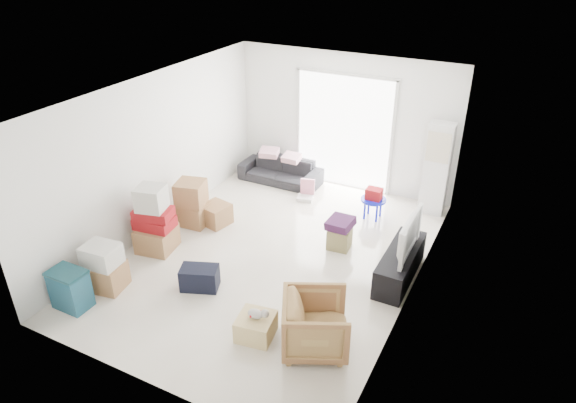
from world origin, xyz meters
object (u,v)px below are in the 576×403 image
Objects in this scene: armchair at (316,322)px; wood_crate at (256,326)px; sofa at (280,167)px; storage_bins at (70,289)px; ac_tower at (437,169)px; tv_console at (400,264)px; ottoman at (340,238)px; kids_table at (374,197)px; television at (402,247)px.

armchair is 1.80× the size of wood_crate.
storage_bins is (-0.73, -4.89, -0.04)m from sofa.
storage_bins is (-3.85, -5.04, -0.58)m from ac_tower.
tv_console is at bearing 35.19° from storage_bins.
kids_table is (0.17, 1.19, 0.24)m from ottoman.
sofa is 4.78× the size of ottoman.
kids_table is (2.21, -0.58, 0.09)m from sofa.
sofa is at bearing -177.25° from ac_tower.
kids_table is at bearing 30.97° from television.
television is 1.25× the size of armchair.
kids_table is (-0.95, 1.56, -0.12)m from television.
ottoman is (2.04, -1.77, -0.16)m from sofa.
storage_bins is 4.18m from ottoman.
ac_tower reaches higher than armchair.
television is at bearing 90.00° from tv_console.
wood_crate is (-1.30, -2.10, -0.08)m from tv_console.
storage_bins is (-3.90, -2.75, -0.24)m from television.
tv_console is at bearing -58.52° from kids_table.
ac_tower is 2.31m from ottoman.
armchair reaches higher than wood_crate.
armchair is (2.64, -4.07, 0.08)m from sofa.
television is 2.50m from wood_crate.
ac_tower is 2.93× the size of kids_table.
armchair is 0.83m from wood_crate.
tv_console is 1.37× the size of television.
armchair is at bearing -105.29° from tv_console.
ac_tower reaches higher than storage_bins.
wood_crate is (2.60, 0.65, -0.14)m from storage_bins.
wood_crate is at bearing 76.11° from armchair.
wood_crate is (-1.25, -4.39, -0.72)m from ac_tower.
ac_tower is 4.88× the size of ottoman.
tv_console is at bearing -33.99° from sofa.
ottoman reaches higher than wood_crate.
tv_console reaches higher than ottoman.
sofa is 4.94m from storage_bins.
tv_console is 2.47m from wood_crate.
ac_tower is 1.02× the size of sofa.
sofa is 2.89× the size of storage_bins.
wood_crate is (1.87, -4.24, -0.18)m from sofa.
television is at bearing -88.75° from ac_tower.
television reaches higher than ottoman.
ac_tower is 2.32m from television.
television is at bearing -18.14° from ottoman.
sofa is at bearing 165.30° from kids_table.
kids_table is at bearing 55.65° from storage_bins.
sofa is 3.72× the size of wood_crate.
armchair is at bearing -96.47° from ac_tower.
ottoman is at bearing 85.91° from wood_crate.
armchair is 2.31× the size of ottoman.
ac_tower is 3.80× the size of wood_crate.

